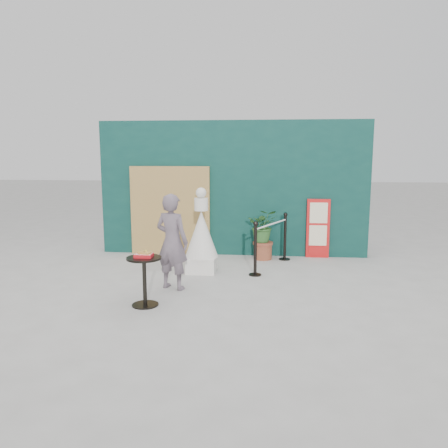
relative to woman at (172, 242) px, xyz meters
The scene contains 10 objects.
ground 1.21m from the woman, 27.00° to the right, with size 60.00×60.00×0.00m, color #ADAAA5.
back_wall 2.94m from the woman, 73.79° to the left, with size 6.00×0.30×3.00m, color #0B322E.
bamboo_fence 2.61m from the woman, 103.38° to the left, with size 1.80×0.08×2.00m, color tan.
woman is the anchor object (origin of this frame).
menu_board 3.71m from the woman, 43.36° to the left, with size 0.50×0.07×1.30m.
statue 1.16m from the woman, 73.39° to the left, with size 0.64×0.64×1.64m.
cafe_table 0.96m from the woman, 104.94° to the right, with size 0.52×0.52×0.75m.
food_basket 0.91m from the woman, 104.86° to the right, with size 0.26×0.19×0.11m.
planter 2.73m from the woman, 56.58° to the left, with size 0.64×0.56×1.10m.
stanchion_barrier 2.34m from the woman, 43.94° to the left, with size 0.84×1.54×1.03m.
Camera 1 is at (0.80, -6.65, 2.27)m, focal length 35.00 mm.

